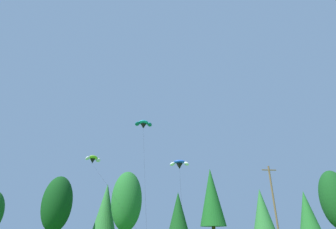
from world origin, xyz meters
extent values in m
ellipsoid|color=#0F3D14|center=(-16.99, 45.53, 7.08)|extent=(4.95, 4.95, 9.15)
cone|color=#2D7033|center=(-9.36, 49.58, 7.05)|extent=(4.06, 4.06, 8.28)
ellipsoid|color=#236628|center=(-5.29, 45.01, 7.63)|extent=(5.19, 5.19, 9.86)
cone|color=#144719|center=(3.86, 47.07, 5.97)|extent=(3.68, 3.68, 7.01)
cone|color=#19561E|center=(10.16, 47.32, 8.82)|extent=(4.68, 4.68, 10.36)
cone|color=#2D7033|center=(18.85, 45.86, 6.34)|extent=(3.82, 3.82, 7.45)
cone|color=#236628|center=(28.54, 48.04, 6.37)|extent=(3.82, 3.82, 7.48)
ellipsoid|color=#144719|center=(35.26, 48.59, 8.70)|extent=(5.67, 5.67, 11.25)
cylinder|color=brown|center=(16.47, 35.68, 5.89)|extent=(0.26, 0.26, 11.79)
cube|color=brown|center=(16.47, 35.68, 11.19)|extent=(2.20, 0.14, 0.14)
ellipsoid|color=teal|center=(-2.98, 46.84, 23.01)|extent=(2.04, 1.53, 0.98)
ellipsoid|color=#0F666B|center=(-1.75, 46.91, 22.66)|extent=(1.25, 1.27, 1.15)
ellipsoid|color=#0F666B|center=(-4.21, 46.77, 22.66)|extent=(1.15, 1.27, 1.15)
cone|color=black|center=(-2.99, 46.97, 22.25)|extent=(1.17, 1.17, 0.95)
cylinder|color=black|center=(-2.39, 37.36, 11.48)|extent=(1.21, 19.23, 20.59)
ellipsoid|color=blue|center=(2.74, 35.34, 12.06)|extent=(1.78, 1.18, 0.66)
ellipsoid|color=white|center=(3.75, 35.16, 11.77)|extent=(0.95, 0.88, 0.84)
ellipsoid|color=white|center=(1.72, 35.52, 11.77)|extent=(1.04, 0.91, 0.84)
cone|color=black|center=(2.75, 35.42, 11.43)|extent=(1.07, 1.07, 0.79)
cylinder|color=black|center=(2.06, 28.74, 6.11)|extent=(1.39, 13.35, 9.85)
ellipsoid|color=#93D633|center=(-11.79, 44.97, 15.03)|extent=(2.01, 1.90, 0.94)
ellipsoid|color=white|center=(-10.96, 45.58, 14.74)|extent=(1.20, 1.22, 1.06)
ellipsoid|color=white|center=(-12.63, 44.36, 14.74)|extent=(1.16, 1.25, 1.06)
cone|color=black|center=(-11.86, 45.06, 14.39)|extent=(1.29, 1.29, 0.79)
cylinder|color=black|center=(-6.82, 36.41, 7.59)|extent=(10.08, 17.31, 12.82)
camera|label=1|loc=(-2.16, -3.51, 1.95)|focal=28.73mm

